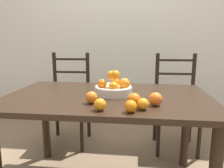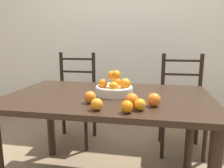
% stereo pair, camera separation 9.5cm
% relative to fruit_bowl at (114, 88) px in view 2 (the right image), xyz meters
% --- Properties ---
extents(wall_back, '(8.00, 0.06, 2.60)m').
position_rel_fruit_bowl_xyz_m(wall_back, '(-0.04, 1.45, 0.52)').
color(wall_back, silver).
rests_on(wall_back, ground_plane).
extents(dining_table, '(1.45, 0.90, 0.73)m').
position_rel_fruit_bowl_xyz_m(dining_table, '(-0.04, -0.01, -0.15)').
color(dining_table, black).
rests_on(dining_table, ground_plane).
extents(fruit_bowl, '(0.27, 0.27, 0.18)m').
position_rel_fruit_bowl_xyz_m(fruit_bowl, '(0.00, 0.00, 0.00)').
color(fruit_bowl, beige).
rests_on(fruit_bowl, dining_table).
extents(orange_loose_0, '(0.07, 0.07, 0.07)m').
position_rel_fruit_bowl_xyz_m(orange_loose_0, '(0.13, -0.38, -0.02)').
color(orange_loose_0, orange).
rests_on(orange_loose_0, dining_table).
extents(orange_loose_1, '(0.08, 0.08, 0.08)m').
position_rel_fruit_bowl_xyz_m(orange_loose_1, '(0.28, -0.23, -0.01)').
color(orange_loose_1, orange).
rests_on(orange_loose_1, dining_table).
extents(orange_loose_2, '(0.07, 0.07, 0.07)m').
position_rel_fruit_bowl_xyz_m(orange_loose_2, '(-0.04, -0.37, -0.02)').
color(orange_loose_2, orange).
rests_on(orange_loose_2, dining_table).
extents(orange_loose_3, '(0.08, 0.08, 0.08)m').
position_rel_fruit_bowl_xyz_m(orange_loose_3, '(-0.11, -0.23, -0.01)').
color(orange_loose_3, orange).
rests_on(orange_loose_3, dining_table).
extents(orange_loose_4, '(0.07, 0.07, 0.07)m').
position_rel_fruit_bowl_xyz_m(orange_loose_4, '(0.20, -0.32, -0.02)').
color(orange_loose_4, orange).
rests_on(orange_loose_4, dining_table).
extents(orange_loose_5, '(0.08, 0.08, 0.08)m').
position_rel_fruit_bowl_xyz_m(orange_loose_5, '(0.15, -0.26, -0.01)').
color(orange_loose_5, orange).
rests_on(orange_loose_5, dining_table).
extents(chair_left, '(0.43, 0.41, 0.98)m').
position_rel_fruit_bowl_xyz_m(chair_left, '(-0.57, 0.71, -0.31)').
color(chair_left, black).
rests_on(chair_left, ground_plane).
extents(chair_right, '(0.43, 0.41, 0.98)m').
position_rel_fruit_bowl_xyz_m(chair_right, '(0.57, 0.71, -0.31)').
color(chair_right, black).
rests_on(chair_right, ground_plane).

